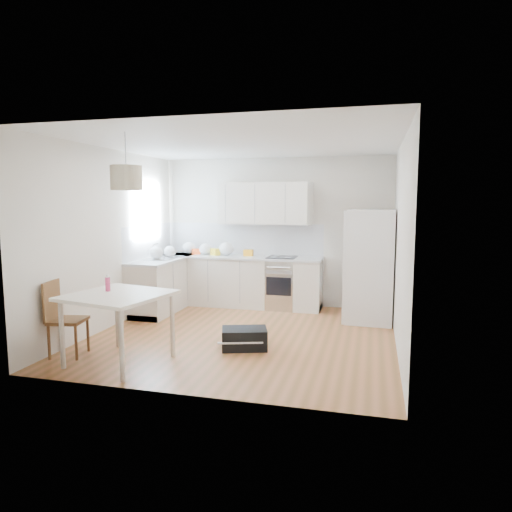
{
  "coord_description": "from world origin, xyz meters",
  "views": [
    {
      "loc": [
        1.76,
        -6.12,
        1.91
      ],
      "look_at": [
        0.08,
        0.4,
        1.1
      ],
      "focal_mm": 32.0,
      "sensor_mm": 36.0,
      "label": 1
    }
  ],
  "objects_px": {
    "refrigerator": "(371,265)",
    "gym_bag": "(244,338)",
    "dining_table": "(118,302)",
    "dining_chair": "(68,319)"
  },
  "relations": [
    {
      "from": "refrigerator",
      "to": "dining_chair",
      "type": "bearing_deg",
      "value": -141.13
    },
    {
      "from": "refrigerator",
      "to": "gym_bag",
      "type": "relative_size",
      "value": 3.08
    },
    {
      "from": "dining_chair",
      "to": "gym_bag",
      "type": "height_order",
      "value": "dining_chair"
    },
    {
      "from": "dining_table",
      "to": "gym_bag",
      "type": "height_order",
      "value": "dining_table"
    },
    {
      "from": "dining_table",
      "to": "dining_chair",
      "type": "height_order",
      "value": "dining_chair"
    },
    {
      "from": "dining_chair",
      "to": "gym_bag",
      "type": "distance_m",
      "value": 2.22
    },
    {
      "from": "refrigerator",
      "to": "gym_bag",
      "type": "xyz_separation_m",
      "value": [
        -1.56,
        -1.9,
        -0.76
      ]
    },
    {
      "from": "dining_chair",
      "to": "gym_bag",
      "type": "xyz_separation_m",
      "value": [
        2.04,
        0.8,
        -0.34
      ]
    },
    {
      "from": "dining_table",
      "to": "refrigerator",
      "type": "bearing_deg",
      "value": 55.74
    },
    {
      "from": "gym_bag",
      "to": "dining_table",
      "type": "bearing_deg",
      "value": -164.18
    }
  ]
}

